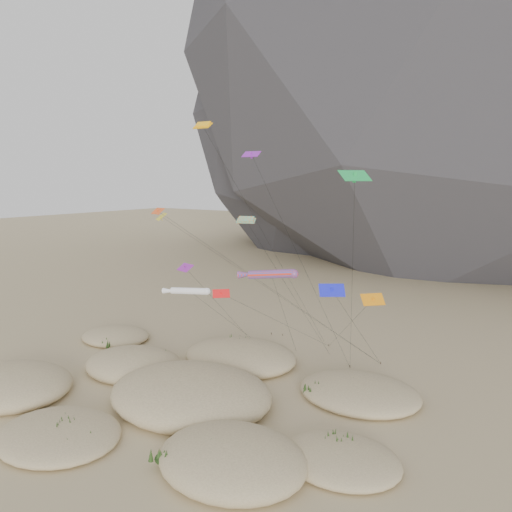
# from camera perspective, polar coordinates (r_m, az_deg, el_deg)

# --- Properties ---
(ground) EXTENTS (500.00, 500.00, 0.00)m
(ground) POSITION_cam_1_polar(r_m,az_deg,el_deg) (52.06, -10.65, -16.83)
(ground) COLOR #CCB789
(ground) RESTS_ON ground
(dunes) EXTENTS (49.39, 34.93, 4.08)m
(dunes) POSITION_cam_1_polar(r_m,az_deg,el_deg) (54.52, -8.95, -14.73)
(dunes) COLOR #CCB789
(dunes) RESTS_ON ground
(dune_grass) EXTENTS (42.38, 28.35, 1.55)m
(dune_grass) POSITION_cam_1_polar(r_m,az_deg,el_deg) (55.15, -8.32, -14.30)
(dune_grass) COLOR black
(dune_grass) RESTS_ON ground
(kite_stakes) EXTENTS (20.44, 6.13, 0.30)m
(kite_stakes) POSITION_cam_1_polar(r_m,az_deg,el_deg) (68.39, 4.65, -10.21)
(kite_stakes) COLOR #3F2D1E
(kite_stakes) RESTS_ON ground
(rainbow_tube_kite) EXTENTS (7.00, 11.08, 12.87)m
(rainbow_tube_kite) POSITION_cam_1_polar(r_m,az_deg,el_deg) (54.61, 1.50, -2.09)
(rainbow_tube_kite) COLOR red
(rainbow_tube_kite) RESTS_ON ground
(white_tube_kite) EXTENTS (6.15, 14.03, 10.60)m
(white_tube_kite) POSITION_cam_1_polar(r_m,az_deg,el_deg) (56.41, -7.87, -3.99)
(white_tube_kite) COLOR white
(white_tube_kite) RESTS_ON ground
(orange_parafoil) EXTENTS (10.64, 14.71, 29.10)m
(orange_parafoil) POSITION_cam_1_polar(r_m,az_deg,el_deg) (60.97, -5.84, 14.19)
(orange_parafoil) COLOR #FFAD0D
(orange_parafoil) RESTS_ON ground
(multi_parafoil) EXTENTS (4.42, 14.62, 18.53)m
(multi_parafoil) POSITION_cam_1_polar(r_m,az_deg,el_deg) (52.51, -0.95, 3.83)
(multi_parafoil) COLOR orange
(multi_parafoil) RESTS_ON ground
(delta_kites) EXTENTS (30.88, 22.59, 25.52)m
(delta_kites) POSITION_cam_1_polar(r_m,az_deg,el_deg) (53.26, 0.78, 2.01)
(delta_kites) COLOR #E74B15
(delta_kites) RESTS_ON ground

